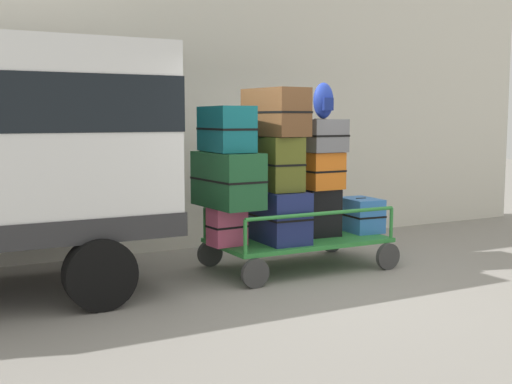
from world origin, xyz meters
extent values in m
plane|color=gray|center=(0.00, 0.00, 0.00)|extent=(40.00, 40.00, 0.00)
cube|color=silver|center=(0.00, 2.51, 2.50)|extent=(12.00, 0.30, 5.00)
cube|color=black|center=(-1.09, 2.34, 2.00)|extent=(1.20, 0.04, 1.50)
cylinder|color=gray|center=(-1.54, 2.30, 2.00)|extent=(0.03, 0.03, 1.50)
cylinder|color=gray|center=(-1.24, 2.30, 2.00)|extent=(0.03, 0.03, 1.50)
cylinder|color=gray|center=(-0.94, 2.30, 2.00)|extent=(0.03, 0.03, 1.50)
cylinder|color=gray|center=(-0.64, 2.30, 2.00)|extent=(0.03, 0.03, 1.50)
cylinder|color=black|center=(-2.27, -0.01, 0.35)|extent=(0.70, 0.22, 0.70)
cube|color=#2D8438|center=(0.34, 0.59, 0.35)|extent=(2.10, 1.15, 0.05)
cylinder|color=#383838|center=(1.26, -0.01, 0.16)|extent=(0.32, 0.06, 0.32)
cylinder|color=#383838|center=(1.26, 1.18, 0.16)|extent=(0.32, 0.06, 0.32)
cylinder|color=#383838|center=(-0.58, -0.01, 0.16)|extent=(0.32, 0.06, 0.32)
cylinder|color=#383838|center=(-0.58, 1.18, 0.16)|extent=(0.32, 0.06, 0.32)
cylinder|color=#2D8438|center=(1.35, 0.05, 0.56)|extent=(0.04, 0.04, 0.37)
cylinder|color=#2D8438|center=(1.35, 1.12, 0.56)|extent=(0.04, 0.04, 0.37)
cylinder|color=#2D8438|center=(-0.67, 0.05, 0.56)|extent=(0.04, 0.04, 0.37)
cylinder|color=#2D8438|center=(-0.67, 1.12, 0.56)|extent=(0.04, 0.04, 0.37)
cylinder|color=#2D8438|center=(0.34, 0.05, 0.75)|extent=(2.02, 0.04, 0.04)
cylinder|color=#2D8438|center=(0.34, 1.12, 0.75)|extent=(2.02, 0.04, 0.04)
cube|color=#CC4C72|center=(-0.63, 0.59, 0.60)|extent=(0.43, 0.31, 0.45)
cube|color=black|center=(-0.63, 0.59, 0.60)|extent=(0.44, 0.32, 0.02)
cube|color=black|center=(-0.63, 0.59, 0.82)|extent=(0.14, 0.04, 0.02)
cube|color=#194C28|center=(-0.63, 0.56, 1.14)|extent=(0.53, 0.97, 0.63)
cube|color=black|center=(-0.63, 0.56, 1.14)|extent=(0.54, 0.98, 0.02)
cube|color=black|center=(-0.63, 0.56, 1.45)|extent=(0.16, 0.04, 0.02)
cube|color=#0F5960|center=(-0.63, 0.60, 1.72)|extent=(0.46, 0.87, 0.51)
cube|color=black|center=(-0.63, 0.60, 1.72)|extent=(0.47, 0.88, 0.02)
cube|color=black|center=(-0.63, 0.60, 1.97)|extent=(0.14, 0.04, 0.02)
cube|color=navy|center=(0.02, 0.59, 0.68)|extent=(0.51, 1.00, 0.61)
cube|color=black|center=(0.02, 0.59, 0.68)|extent=(0.52, 1.01, 0.02)
cube|color=black|center=(0.02, 0.59, 0.98)|extent=(0.16, 0.04, 0.02)
cube|color=#4C5119|center=(0.02, 0.60, 1.30)|extent=(0.43, 0.82, 0.63)
cube|color=black|center=(0.02, 0.60, 1.30)|extent=(0.45, 0.83, 0.02)
cube|color=black|center=(0.02, 0.60, 1.61)|extent=(0.14, 0.04, 0.02)
cube|color=brown|center=(0.02, 0.60, 1.91)|extent=(0.50, 0.90, 0.56)
cube|color=black|center=(0.02, 0.60, 1.91)|extent=(0.51, 0.91, 0.02)
cube|color=black|center=(0.02, 0.60, 2.18)|extent=(0.15, 0.04, 0.02)
cube|color=black|center=(0.66, 0.55, 0.67)|extent=(0.45, 0.29, 0.58)
cube|color=black|center=(0.66, 0.55, 0.67)|extent=(0.46, 0.30, 0.02)
cube|color=black|center=(0.66, 0.55, 0.95)|extent=(0.15, 0.04, 0.02)
cube|color=orange|center=(0.66, 0.59, 1.19)|extent=(0.48, 0.46, 0.45)
cube|color=black|center=(0.66, 0.59, 1.19)|extent=(0.49, 0.47, 0.02)
cube|color=black|center=(0.66, 0.59, 1.41)|extent=(0.16, 0.04, 0.02)
cube|color=slate|center=(0.66, 0.61, 1.63)|extent=(0.50, 0.56, 0.40)
cube|color=black|center=(0.66, 0.61, 1.63)|extent=(0.52, 0.57, 0.02)
cube|color=black|center=(0.66, 0.61, 1.82)|extent=(0.16, 0.03, 0.02)
cube|color=#3372C6|center=(1.31, 0.61, 0.59)|extent=(0.43, 0.60, 0.43)
cube|color=black|center=(1.31, 0.61, 0.59)|extent=(0.44, 0.61, 0.02)
cube|color=black|center=(1.31, 0.61, 0.80)|extent=(0.14, 0.04, 0.02)
ellipsoid|color=navy|center=(0.71, 0.62, 2.05)|extent=(0.27, 0.19, 0.44)
cube|color=navy|center=(0.71, 0.52, 2.01)|extent=(0.14, 0.06, 0.15)
camera|label=1|loc=(-3.87, -6.12, 1.84)|focal=45.86mm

